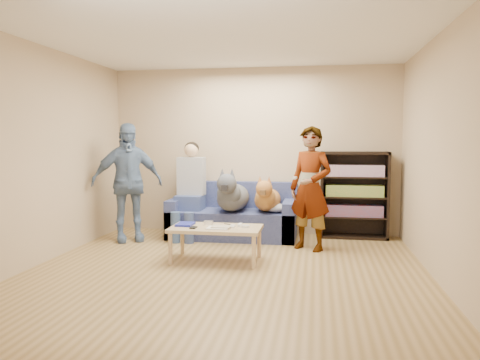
% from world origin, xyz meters
% --- Properties ---
extents(ground, '(5.00, 5.00, 0.00)m').
position_xyz_m(ground, '(0.00, 0.00, 0.00)').
color(ground, olive).
rests_on(ground, ground).
extents(ceiling, '(5.00, 5.00, 0.00)m').
position_xyz_m(ceiling, '(0.00, 0.00, 2.60)').
color(ceiling, white).
rests_on(ceiling, ground).
extents(wall_back, '(4.50, 0.00, 4.50)m').
position_xyz_m(wall_back, '(0.00, 2.50, 1.30)').
color(wall_back, tan).
rests_on(wall_back, ground).
extents(wall_front, '(4.50, 0.00, 4.50)m').
position_xyz_m(wall_front, '(0.00, -2.50, 1.30)').
color(wall_front, tan).
rests_on(wall_front, ground).
extents(wall_left, '(0.00, 5.00, 5.00)m').
position_xyz_m(wall_left, '(-2.25, 0.00, 1.30)').
color(wall_left, tan).
rests_on(wall_left, ground).
extents(wall_right, '(0.00, 5.00, 5.00)m').
position_xyz_m(wall_right, '(2.25, 0.00, 1.30)').
color(wall_right, tan).
rests_on(wall_right, ground).
extents(blanket, '(0.36, 0.30, 0.12)m').
position_xyz_m(blanket, '(0.42, 1.90, 0.49)').
color(blanket, '#ACABB0').
rests_on(blanket, sofa).
extents(person_standing_right, '(0.72, 0.64, 1.66)m').
position_xyz_m(person_standing_right, '(0.91, 1.45, 0.83)').
color(person_standing_right, gray).
rests_on(person_standing_right, ground).
extents(person_standing_left, '(1.08, 0.87, 1.72)m').
position_xyz_m(person_standing_left, '(-1.72, 1.56, 0.86)').
color(person_standing_left, '#6984A8').
rests_on(person_standing_left, ground).
extents(held_controller, '(0.06, 0.12, 0.03)m').
position_xyz_m(held_controller, '(0.71, 1.25, 0.98)').
color(held_controller, silver).
rests_on(held_controller, person_standing_right).
extents(notebook_blue, '(0.20, 0.26, 0.03)m').
position_xyz_m(notebook_blue, '(-0.61, 0.71, 0.43)').
color(notebook_blue, navy).
rests_on(notebook_blue, coffee_table).
extents(papers, '(0.26, 0.20, 0.02)m').
position_xyz_m(papers, '(-0.16, 0.56, 0.43)').
color(papers, silver).
rests_on(papers, coffee_table).
extents(magazine, '(0.22, 0.17, 0.01)m').
position_xyz_m(magazine, '(-0.13, 0.58, 0.44)').
color(magazine, '#AEA38B').
rests_on(magazine, coffee_table).
extents(camera_silver, '(0.11, 0.06, 0.05)m').
position_xyz_m(camera_silver, '(-0.33, 0.78, 0.45)').
color(camera_silver, silver).
rests_on(camera_silver, coffee_table).
extents(controller_a, '(0.04, 0.13, 0.03)m').
position_xyz_m(controller_a, '(0.07, 0.76, 0.43)').
color(controller_a, white).
rests_on(controller_a, coffee_table).
extents(controller_b, '(0.09, 0.06, 0.03)m').
position_xyz_m(controller_b, '(0.15, 0.68, 0.43)').
color(controller_b, white).
rests_on(controller_b, coffee_table).
extents(headphone_cup_a, '(0.07, 0.07, 0.02)m').
position_xyz_m(headphone_cup_a, '(-0.01, 0.64, 0.43)').
color(headphone_cup_a, white).
rests_on(headphone_cup_a, coffee_table).
extents(headphone_cup_b, '(0.07, 0.07, 0.02)m').
position_xyz_m(headphone_cup_b, '(-0.01, 0.72, 0.43)').
color(headphone_cup_b, white).
rests_on(headphone_cup_b, coffee_table).
extents(pen_orange, '(0.13, 0.06, 0.01)m').
position_xyz_m(pen_orange, '(-0.23, 0.50, 0.42)').
color(pen_orange, '#D3571D').
rests_on(pen_orange, coffee_table).
extents(pen_black, '(0.13, 0.08, 0.01)m').
position_xyz_m(pen_black, '(-0.09, 0.84, 0.42)').
color(pen_black, black).
rests_on(pen_black, coffee_table).
extents(wallet, '(0.07, 0.12, 0.02)m').
position_xyz_m(wallet, '(-0.46, 0.54, 0.43)').
color(wallet, black).
rests_on(wallet, coffee_table).
extents(sofa, '(1.90, 0.85, 0.82)m').
position_xyz_m(sofa, '(-0.25, 2.10, 0.28)').
color(sofa, '#515B93').
rests_on(sofa, ground).
extents(person_seated, '(0.40, 0.73, 1.47)m').
position_xyz_m(person_seated, '(-0.90, 1.97, 0.77)').
color(person_seated, '#3F4B8C').
rests_on(person_seated, sofa).
extents(dog_gray, '(0.46, 1.27, 0.66)m').
position_xyz_m(dog_gray, '(-0.23, 1.86, 0.66)').
color(dog_gray, '#50525A').
rests_on(dog_gray, sofa).
extents(dog_tan, '(0.38, 1.15, 0.56)m').
position_xyz_m(dog_tan, '(0.28, 1.94, 0.62)').
color(dog_tan, '#B97538').
rests_on(dog_tan, sofa).
extents(coffee_table, '(1.10, 0.60, 0.42)m').
position_xyz_m(coffee_table, '(-0.21, 0.66, 0.37)').
color(coffee_table, tan).
rests_on(coffee_table, ground).
extents(bookshelf, '(1.00, 0.34, 1.30)m').
position_xyz_m(bookshelf, '(1.55, 2.33, 0.68)').
color(bookshelf, black).
rests_on(bookshelf, ground).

